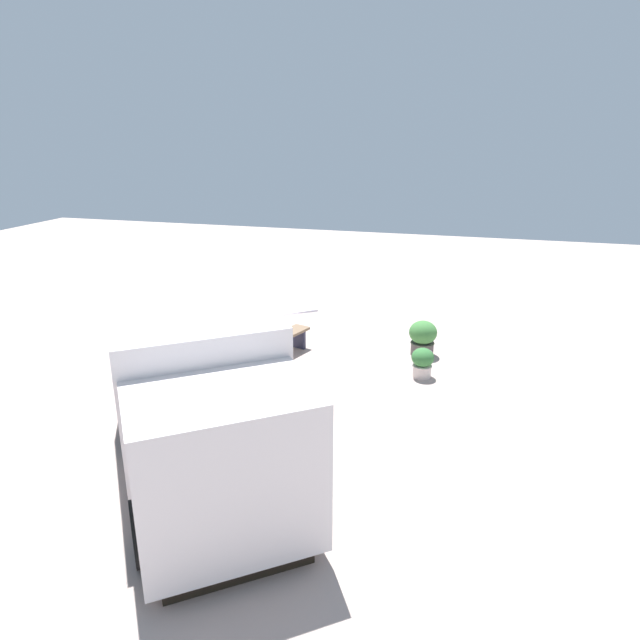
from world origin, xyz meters
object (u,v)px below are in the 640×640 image
object	(u,v)px
planter_flowering_far	(423,362)
plaza_bench	(280,341)
food_truck	(198,399)
person_customer	(177,324)
planter_flowering_near	(423,337)

from	to	relation	value
planter_flowering_far	plaza_bench	xyz separation A→B (m)	(3.17, -0.20, 0.05)
food_truck	person_customer	world-z (taller)	food_truck
planter_flowering_near	plaza_bench	bearing A→B (deg)	18.43
food_truck	plaza_bench	distance (m)	4.60
person_customer	planter_flowering_far	size ratio (longest dim) A/B	1.35
planter_flowering_far	plaza_bench	distance (m)	3.18
planter_flowering_near	plaza_bench	size ratio (longest dim) A/B	0.45
person_customer	planter_flowering_near	world-z (taller)	person_customer
food_truck	planter_flowering_near	world-z (taller)	food_truck
person_customer	plaza_bench	world-z (taller)	person_customer
food_truck	planter_flowering_far	bearing A→B (deg)	-122.82
person_customer	planter_flowering_near	xyz separation A→B (m)	(-5.92, -0.48, 0.09)
planter_flowering_far	planter_flowering_near	bearing A→B (deg)	-84.17
person_customer	planter_flowering_near	bearing A→B (deg)	-175.33
person_customer	plaza_bench	distance (m)	2.93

